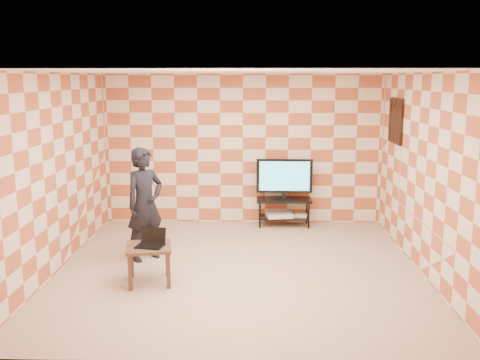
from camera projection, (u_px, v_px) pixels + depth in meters
The scene contains 14 objects.
floor at pixel (239, 269), 7.46m from camera, with size 5.00×5.00×0.00m, color tan.
wall_back at pixel (243, 150), 9.66m from camera, with size 5.00×0.02×2.70m, color beige.
wall_front at pixel (231, 223), 4.75m from camera, with size 5.00×0.02×2.70m, color beige.
wall_left at pixel (56, 173), 7.27m from camera, with size 0.02×5.00×2.70m, color beige.
wall_right at pixel (425, 175), 7.14m from camera, with size 0.02×5.00×2.70m, color beige.
ceiling at pixel (239, 72), 6.95m from camera, with size 5.00×5.00×0.02m, color white.
wall_art at pixel (396, 121), 8.55m from camera, with size 0.04×0.72×0.72m.
tv_stand at pixel (284, 206), 9.58m from camera, with size 0.98×0.44×0.50m.
tv at pixel (284, 177), 9.47m from camera, with size 0.99×0.19×0.72m.
dvd_player at pixel (279, 215), 9.58m from camera, with size 0.45×0.32×0.08m, color silver.
game_console at pixel (301, 215), 9.60m from camera, with size 0.21×0.16×0.05m, color silver.
side_table at pixel (149, 252), 6.88m from camera, with size 0.66×0.66×0.50m.
laptop at pixel (151, 242), 6.86m from camera, with size 0.39×0.33×0.23m.
person at pixel (145, 204), 7.73m from camera, with size 0.60×0.39×1.65m, color black.
Camera 1 is at (0.21, -7.09, 2.62)m, focal length 40.00 mm.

